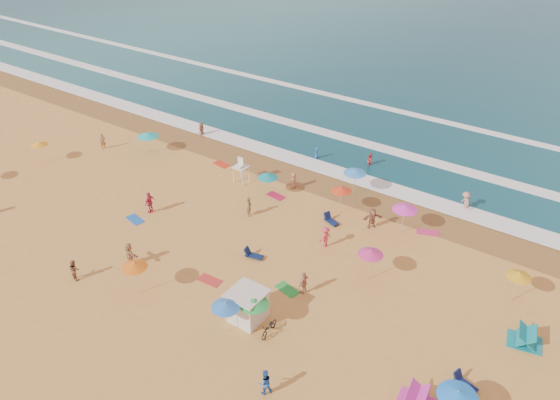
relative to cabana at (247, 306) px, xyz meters
The scene contains 13 objects.
ground 7.76m from the cabana, 140.10° to the left, with size 220.00×220.00×0.00m, color gold.
ocean 89.13m from the cabana, 93.80° to the left, with size 220.00×140.00×0.18m, color #0C4756.
wet_sand 18.43m from the cabana, 108.70° to the left, with size 220.00×220.00×0.00m, color olive.
surf_foam 26.92m from the cabana, 102.67° to the left, with size 200.00×18.70×0.05m.
cabana is the anchor object (origin of this frame).
cabana_roof 1.06m from the cabana, ahead, with size 2.20×2.20×0.12m, color silver.
bicycle 2.00m from the cabana, ahead, with size 0.61×1.74×0.92m, color black.
lifeguard_stand 17.54m from the cabana, 129.50° to the left, with size 1.20×1.20×2.10m, color white, non-canonical shape.
beach_umbrellas 7.29m from the cabana, 107.91° to the left, with size 55.05×28.26×0.79m.
loungers 4.42m from the cabana, 16.43° to the left, with size 52.77×20.53×0.34m.
towels 5.55m from the cabana, 155.58° to the left, with size 41.70×28.64×0.03m.
popup_tents 13.75m from the cabana, 16.64° to the left, with size 5.86×9.80×1.20m.
beachgoers 10.80m from the cabana, 123.86° to the left, with size 34.78×27.99×2.13m.
Camera 1 is at (22.17, -24.76, 24.55)m, focal length 35.00 mm.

